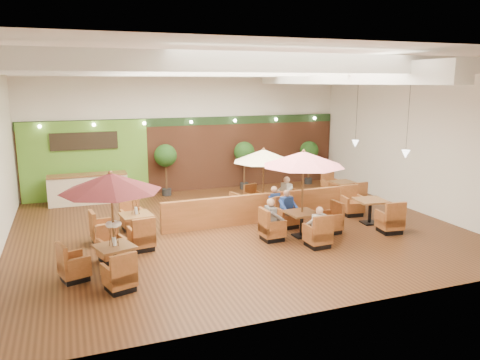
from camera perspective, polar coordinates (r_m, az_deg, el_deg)
name	(u,v)px	position (r m, az deg, el deg)	size (l,w,h in m)	color
room	(231,115)	(16.03, -1.07, 7.95)	(14.04, 14.00, 5.52)	#381E0F
service_counter	(88,189)	(19.43, -18.02, -1.03)	(3.00, 0.75, 1.18)	beige
booth_divider	(265,207)	(16.08, 3.12, -3.36)	(7.26, 0.18, 1.01)	brown
table_0	(109,202)	(11.72, -15.66, -2.56)	(2.59, 2.73, 2.65)	brown
table_1	(303,178)	(14.33, 7.67, 0.22)	(2.69, 2.69, 2.74)	brown
table_2	(263,169)	(16.78, 2.87, 1.37)	(2.49, 2.49, 2.43)	brown
table_3	(128,226)	(14.62, -13.53, -5.43)	(1.87, 2.74, 1.57)	brown
table_4	(370,212)	(16.49, 15.55, -3.76)	(1.05, 2.89, 1.06)	brown
table_5	(343,191)	(19.60, 12.41, -1.28)	(0.89, 2.54, 0.94)	brown
topiary_0	(166,158)	(19.79, -9.06, 2.72)	(0.94, 0.94, 2.19)	black
topiary_1	(244,154)	(20.76, 0.52, 3.20)	(0.92, 0.92, 2.14)	black
topiary_2	(309,152)	(22.13, 8.42, 3.38)	(0.87, 0.87, 2.02)	black
diner_0	(318,222)	(13.76, 9.50, -5.11)	(0.38, 0.31, 0.76)	silver
diner_1	(288,205)	(15.45, 5.82, -3.06)	(0.42, 0.36, 0.80)	#2548A2
diner_2	(272,215)	(14.16, 3.96, -4.33)	(0.33, 0.42, 0.85)	slate
diner_3	(273,199)	(16.19, 4.07, -2.38)	(0.39, 0.33, 0.77)	#2548A2
diner_4	(285,191)	(17.33, 5.53, -1.34)	(0.37, 0.44, 0.86)	silver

